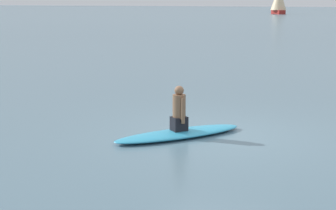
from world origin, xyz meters
TOP-DOWN VIEW (x-y plane):
  - ground_plane at (0.00, 0.00)m, footprint 400.00×400.00m
  - surfboard at (-0.46, 0.64)m, footprint 2.67×2.22m
  - person_paddler at (-0.46, 0.64)m, footprint 0.38×0.37m

SIDE VIEW (x-z plane):
  - ground_plane at x=0.00m, z-range 0.00..0.00m
  - surfboard at x=-0.46m, z-range 0.00..0.13m
  - person_paddler at x=-0.46m, z-range 0.09..0.99m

